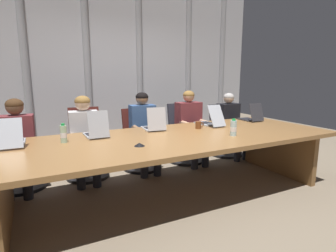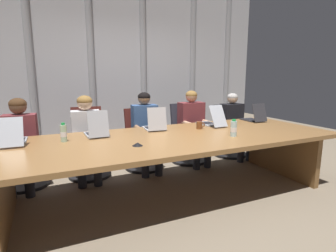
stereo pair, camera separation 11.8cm
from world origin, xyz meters
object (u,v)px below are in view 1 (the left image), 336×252
Objects in this scene: laptop_left_mid at (96,132)px; office_chair_right_mid at (185,140)px; water_bottle_secondary at (64,134)px; person_right_mid at (191,123)px; water_bottle_primary at (233,128)px; laptop_right_mid at (209,121)px; laptop_right_end at (250,117)px; laptop_center at (154,125)px; office_chair_left_mid at (87,151)px; conference_mic_left_side at (139,144)px; person_left_end at (17,139)px; person_left_mid at (85,133)px; laptop_left_end at (12,140)px; office_chair_left_end at (21,161)px; coffee_mug_near at (199,125)px; person_center at (144,127)px; office_chair_right_end at (225,136)px; person_right_end at (231,121)px; office_chair_center at (140,146)px.

office_chair_right_mid is (1.63, 0.73, -0.43)m from laptop_left_mid.
office_chair_right_mid reaches higher than water_bottle_secondary.
person_right_mid is 5.85× the size of water_bottle_primary.
laptop_right_mid reaches higher than laptop_right_end.
laptop_center is 0.78× the size of laptop_right_mid.
office_chair_left_mid reaches higher than office_chair_right_mid.
water_bottle_primary is (-0.19, -1.26, 0.14)m from person_right_mid.
laptop_right_end is 3.70× the size of conference_mic_left_side.
person_left_end is 0.99× the size of person_left_mid.
person_right_mid is at bearing 41.62° from conference_mic_left_side.
office_chair_left_end is at bearing 0.22° from laptop_left_end.
office_chair_left_mid is at bearing 85.04° from office_chair_left_end.
conference_mic_left_side is (-1.04, -0.50, -0.03)m from coffee_mug_near.
laptop_left_mid reaches higher than water_bottle_secondary.
laptop_right_mid reaches higher than coffee_mug_near.
person_center is (-0.80, -0.16, 0.31)m from office_chair_right_mid.
office_chair_left_mid is 2.09m from water_bottle_primary.
laptop_left_mid is 3.64× the size of conference_mic_left_side.
person_left_end is at bearing -8.45° from office_chair_left_end.
office_chair_right_end is 2.54m from person_left_mid.
person_right_end is (3.32, -0.16, 0.29)m from office_chair_left_end.
person_center is at bearing 95.24° from person_left_mid.
person_center is (1.67, -0.16, 0.33)m from office_chair_left_end.
office_chair_center is at bearing -94.01° from office_chair_right_mid.
laptop_left_end is at bearing -6.65° from office_chair_left_end.
office_chair_center reaches higher than coffee_mug_near.
laptop_right_mid reaches higher than office_chair_left_mid.
laptop_right_mid is at bearing -60.04° from office_chair_right_end.
laptop_right_mid is at bearing 60.09° from person_center.
person_right_mid is at bearing 94.78° from person_center.
water_bottle_primary is at bearing -44.92° from office_chair_right_end.
laptop_left_mid is 0.43× the size of office_chair_center.
laptop_left_end is 1.62m from laptop_center.
conference_mic_left_side is (-2.19, -1.19, 0.11)m from person_right_end.
water_bottle_secondary is 1.89× the size of conference_mic_left_side.
laptop_left_end is at bearing 94.64° from laptop_right_end.
laptop_left_mid is 0.44× the size of office_chair_left_end.
laptop_left_mid reaches higher than laptop_right_end.
person_center reaches higher than conference_mic_left_side.
coffee_mug_near is (2.18, -0.70, 0.11)m from person_left_end.
office_chair_right_end is 8.32× the size of conference_mic_left_side.
office_chair_center reaches higher than office_chair_left_end.
laptop_left_end reaches higher than office_chair_center.
person_right_end is (0.86, -0.16, 0.28)m from office_chair_right_mid.
person_left_end reaches higher than office_chair_center.
person_right_mid is at bearing 90.32° from office_chair_left_mid.
laptop_center is at bearing 93.22° from laptop_right_end.
office_chair_right_mid is at bearing -67.34° from laptop_left_mid.
person_left_mid is (-2.52, -0.15, 0.33)m from office_chair_right_end.
conference_mic_left_side is at bearing 18.12° from office_chair_left_mid.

